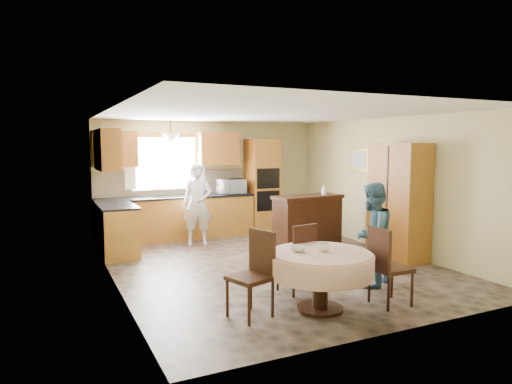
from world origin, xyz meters
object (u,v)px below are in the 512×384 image
at_px(sideboard, 307,224).
at_px(chair_back, 300,255).
at_px(oven_tower, 262,186).
at_px(cupboard, 398,201).
at_px(person_dining, 372,235).
at_px(chair_left, 255,269).
at_px(chair_right, 386,263).
at_px(dining_table, 320,265).
at_px(person_sink, 198,204).

xyz_separation_m(sideboard, chair_back, (-1.51, -2.24, 0.04)).
relative_size(oven_tower, sideboard, 1.56).
bearing_deg(cupboard, person_dining, -143.81).
bearing_deg(sideboard, chair_left, -137.23).
xyz_separation_m(oven_tower, cupboard, (1.07, -3.23, -0.05)).
height_order(chair_back, person_dining, person_dining).
xyz_separation_m(sideboard, cupboard, (1.02, -1.34, 0.53)).
xyz_separation_m(oven_tower, sideboard, (0.05, -1.89, -0.58)).
relative_size(chair_back, chair_right, 0.97).
bearing_deg(chair_right, oven_tower, -7.24).
bearing_deg(dining_table, chair_left, 166.53).
distance_m(oven_tower, chair_left, 5.19).
bearing_deg(chair_back, chair_left, 20.10).
xyz_separation_m(sideboard, person_dining, (-0.42, -2.40, 0.25)).
height_order(chair_left, chair_back, chair_left).
bearing_deg(cupboard, sideboard, 127.33).
distance_m(sideboard, dining_table, 3.32).
relative_size(sideboard, chair_left, 1.35).
relative_size(dining_table, chair_left, 1.26).
bearing_deg(person_sink, oven_tower, 33.49).
distance_m(chair_left, person_sink, 4.01).
xyz_separation_m(oven_tower, person_dining, (-0.38, -4.29, -0.32)).
distance_m(cupboard, chair_left, 3.71).
bearing_deg(oven_tower, person_sink, -159.89).
bearing_deg(person_dining, dining_table, -2.61).
bearing_deg(cupboard, chair_right, -135.68).
relative_size(oven_tower, cupboard, 1.05).
bearing_deg(sideboard, person_sink, 139.38).
bearing_deg(chair_right, person_dining, -25.81).
distance_m(sideboard, chair_right, 3.20).
distance_m(cupboard, person_dining, 1.81).
xyz_separation_m(chair_right, person_sink, (-1.02, 4.35, 0.27)).
height_order(sideboard, dining_table, sideboard).
bearing_deg(chair_back, dining_table, 73.22).
height_order(sideboard, chair_left, chair_left).
bearing_deg(person_dining, oven_tower, -120.53).
bearing_deg(sideboard, chair_back, -129.76).
xyz_separation_m(oven_tower, chair_right, (-0.73, -4.99, -0.52)).
bearing_deg(dining_table, oven_tower, 71.94).
bearing_deg(chair_left, dining_table, 58.28).
distance_m(cupboard, chair_back, 2.73).
relative_size(sideboard, person_dining, 0.92).
relative_size(sideboard, cupboard, 0.67).
distance_m(oven_tower, sideboard, 1.98).
bearing_deg(oven_tower, chair_right, -98.35).
relative_size(dining_table, person_dining, 0.86).
relative_size(cupboard, chair_right, 2.06).
xyz_separation_m(oven_tower, chair_left, (-2.34, -4.60, -0.51)).
bearing_deg(chair_right, dining_table, 77.50).
relative_size(chair_left, person_dining, 0.68).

